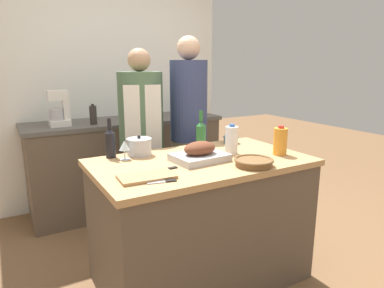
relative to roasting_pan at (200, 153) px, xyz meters
name	(u,v)px	position (x,y,z in m)	size (l,w,h in m)	color
ground_plane	(201,277)	(0.02, 0.02, -0.92)	(12.00, 12.00, 0.00)	brown
kitchen_island	(201,221)	(0.02, 0.02, -0.48)	(1.41, 0.82, 0.87)	brown
back_counter	(127,163)	(0.02, 1.51, -0.45)	(1.97, 0.60, 0.93)	brown
back_wall	(113,84)	(0.02, 1.86, 0.35)	(2.47, 0.10, 2.55)	silver
roasting_pan	(200,153)	(0.00, 0.00, 0.00)	(0.36, 0.28, 0.13)	#BCBCC1
wicker_basket	(254,162)	(0.23, -0.27, -0.02)	(0.24, 0.24, 0.05)	brown
cutting_board	(147,177)	(-0.43, -0.16, -0.04)	(0.32, 0.19, 0.02)	#AD7F51
stock_pot	(139,147)	(-0.29, 0.33, 0.01)	(0.17, 0.17, 0.14)	#B7B7BC
mixing_bowl	(231,139)	(0.48, 0.31, -0.02)	(0.12, 0.12, 0.06)	slate
juice_jug	(280,141)	(0.56, -0.14, 0.05)	(0.09, 0.09, 0.20)	orange
milk_jug	(232,140)	(0.28, 0.04, 0.05)	(0.09, 0.09, 0.21)	white
wine_bottle_green	(201,135)	(0.15, 0.24, 0.06)	(0.07, 0.07, 0.29)	#28662D
wine_bottle_dark	(110,142)	(-0.48, 0.36, 0.06)	(0.07, 0.07, 0.27)	black
wine_glass_left	(124,146)	(-0.41, 0.27, 0.04)	(0.07, 0.07, 0.13)	silver
wine_glass_right	(230,135)	(0.40, 0.23, 0.04)	(0.07, 0.07, 0.13)	silver
knife_chef	(161,170)	(-0.31, -0.07, -0.05)	(0.23, 0.05, 0.01)	#B7B7BC
knife_paring	(163,182)	(-0.39, -0.26, -0.05)	(0.16, 0.06, 0.01)	#B7B7BC
stand_mixer	(59,111)	(-0.62, 1.43, 0.15)	(0.18, 0.14, 0.32)	silver
condiment_bottle_tall	(187,106)	(0.76, 1.53, 0.11)	(0.05, 0.05, 0.20)	#332D28
condiment_bottle_short	(93,115)	(-0.33, 1.38, 0.10)	(0.07, 0.07, 0.19)	#332D28
person_cook_aproned	(142,136)	(-0.06, 0.86, -0.04)	(0.38, 0.41, 1.61)	beige
person_cook_guest	(189,125)	(0.35, 0.77, 0.04)	(0.32, 0.32, 1.72)	beige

